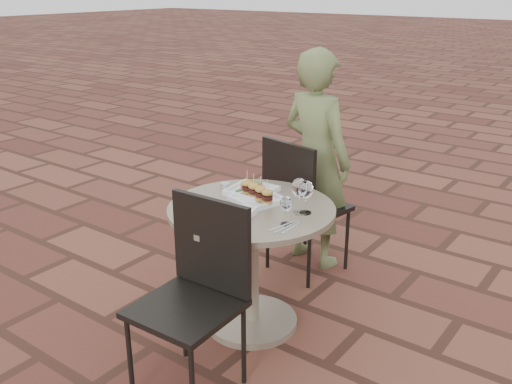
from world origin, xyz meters
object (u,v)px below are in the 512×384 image
Objects in this scene: chair_near at (198,281)px; chair_far at (299,197)px; plate_salmon at (251,190)px; plate_sliders at (257,195)px; diner at (316,159)px; cafe_table at (252,248)px; plate_tuna at (221,215)px.

chair_far is at bearing 97.99° from chair_near.
plate_sliders is at bearing -40.13° from plate_salmon.
cafe_table is at bearing 108.88° from diner.
chair_near is 0.63× the size of diner.
plate_salmon is at bearing 104.95° from chair_near.
cafe_table is at bearing -52.98° from plate_salmon.
chair_far is 0.63× the size of diner.
chair_far reaches higher than cafe_table.
plate_tuna is (-0.12, 0.31, 0.20)m from chair_near.
chair_near is at bearing 110.94° from chair_far.
plate_tuna is (0.10, -0.90, 0.20)m from chair_far.
plate_salmon reaches higher than cafe_table.
plate_tuna is at bearing -91.19° from plate_sliders.
cafe_table is 0.97× the size of chair_near.
diner is 0.75m from plate_salmon.
plate_tuna is at bearing 105.82° from diner.
chair_far reaches higher than plate_tuna.
diner is (-0.02, 0.24, 0.19)m from chair_far.
chair_far is 3.60× the size of plate_salmon.
chair_near is 0.76m from plate_salmon.
chair_near is at bearing -80.36° from cafe_table.
plate_sliders is 0.87× the size of plate_tuna.
plate_salmon is 0.40m from plate_tuna.
cafe_table is 0.97× the size of chair_far.
plate_sliders is (-0.11, 0.61, 0.22)m from chair_near.
cafe_table is 0.34m from plate_salmon.
diner is (-0.24, 1.46, 0.19)m from chair_near.
chair_far is 0.65m from plate_sliders.
chair_near is at bearing -69.50° from plate_tuna.
chair_near is at bearing 109.04° from diner.
diner is at bearing 99.20° from cafe_table.
plate_salmon is at bearing 127.02° from cafe_table.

